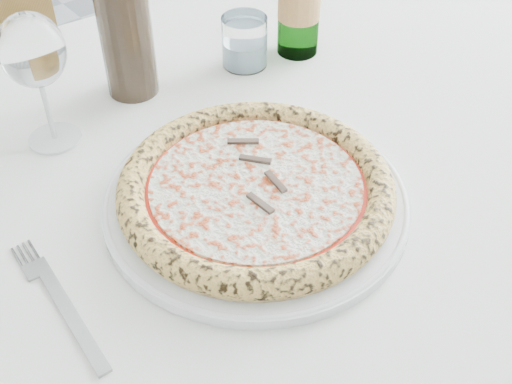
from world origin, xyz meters
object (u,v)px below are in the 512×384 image
at_px(plate, 256,199).
at_px(pizza, 256,188).
at_px(wine_glass, 33,53).
at_px(tumbler, 245,45).
at_px(wine_bottle, 122,9).
at_px(dining_table, 211,207).

relative_size(plate, pizza, 1.12).
distance_m(pizza, wine_glass, 0.32).
bearing_deg(pizza, tumbler, 54.13).
relative_size(pizza, tumbler, 4.17).
bearing_deg(wine_glass, tumbler, -1.61).
relative_size(pizza, wine_glass, 1.78).
height_order(pizza, wine_bottle, wine_bottle).
relative_size(dining_table, wine_bottle, 5.40).
bearing_deg(wine_bottle, wine_glass, -165.73).
bearing_deg(tumbler, dining_table, -139.43).
bearing_deg(dining_table, wine_bottle, 85.87).
relative_size(dining_table, wine_glass, 8.91).
height_order(dining_table, plate, plate).
bearing_deg(dining_table, plate, -90.00).
xyz_separation_m(dining_table, wine_glass, (-0.13, 0.17, 0.21)).
bearing_deg(tumbler, pizza, -125.87).
bearing_deg(wine_bottle, tumbler, -14.87).
xyz_separation_m(plate, tumbler, (0.19, 0.26, 0.03)).
relative_size(dining_table, plate, 4.47).
xyz_separation_m(tumbler, wine_bottle, (-0.17, 0.05, 0.10)).
bearing_deg(tumbler, wine_bottle, 165.13).
bearing_deg(plate, tumbler, 54.13).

